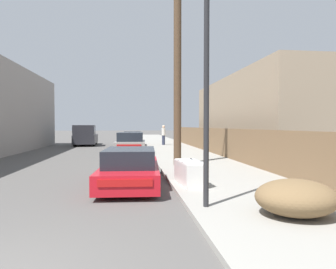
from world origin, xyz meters
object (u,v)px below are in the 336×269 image
object	(u,v)px
parked_sports_car_red	(131,168)
brush_pile	(296,198)
car_parked_far	(132,139)
pickup_truck	(85,135)
discarded_fridge	(190,172)
pedestrian	(164,135)
utility_pole	(177,59)
car_parked_mid	(131,144)
street_lamp	(206,79)

from	to	relation	value
parked_sports_car_red	brush_pile	world-z (taller)	parked_sports_car_red
car_parked_far	pickup_truck	world-z (taller)	pickup_truck
discarded_fridge	parked_sports_car_red	world-z (taller)	parked_sports_car_red
pedestrian	pickup_truck	bearing A→B (deg)	166.80
pickup_truck	utility_pole	world-z (taller)	utility_pole
discarded_fridge	utility_pole	size ratio (longest dim) A/B	0.17
utility_pole	car_parked_mid	bearing A→B (deg)	107.77
brush_pile	pedestrian	size ratio (longest dim) A/B	0.88
utility_pole	car_parked_far	bearing A→B (deg)	97.92
discarded_fridge	pickup_truck	xyz separation A→B (m)	(-6.02, 20.03, 0.48)
street_lamp	brush_pile	xyz separation A→B (m)	(1.59, -0.87, -2.43)
discarded_fridge	pickup_truck	distance (m)	20.92
car_parked_far	utility_pole	bearing A→B (deg)	-82.08
car_parked_mid	street_lamp	size ratio (longest dim) A/B	0.85
street_lamp	brush_pile	size ratio (longest dim) A/B	3.02
discarded_fridge	car_parked_mid	size ratio (longest dim) A/B	0.39
car_parked_mid	car_parked_far	xyz separation A→B (m)	(0.16, 7.39, -0.03)
discarded_fridge	street_lamp	size ratio (longest dim) A/B	0.33
utility_pole	brush_pile	size ratio (longest dim) A/B	5.87
street_lamp	brush_pile	bearing A→B (deg)	-28.54
utility_pole	pedestrian	world-z (taller)	utility_pole
parked_sports_car_red	street_lamp	distance (m)	4.29
street_lamp	pedestrian	xyz separation A→B (m)	(1.35, 20.86, -1.85)
discarded_fridge	pickup_truck	world-z (taller)	pickup_truck
car_parked_mid	car_parked_far	size ratio (longest dim) A/B	0.96
discarded_fridge	brush_pile	distance (m)	3.68
car_parked_far	car_parked_mid	bearing A→B (deg)	-91.27
parked_sports_car_red	utility_pole	distance (m)	6.16
parked_sports_car_red	street_lamp	world-z (taller)	street_lamp
car_parked_far	brush_pile	bearing A→B (deg)	-82.00
brush_pile	pedestrian	distance (m)	21.73
car_parked_mid	brush_pile	distance (m)	14.80
car_parked_mid	utility_pole	xyz separation A→B (m)	(2.11, -6.57, 4.22)
utility_pole	brush_pile	world-z (taller)	utility_pole
parked_sports_car_red	pickup_truck	bearing A→B (deg)	105.76
car_parked_mid	utility_pole	bearing A→B (deg)	-69.65
brush_pile	street_lamp	bearing A→B (deg)	151.46
car_parked_mid	pedestrian	bearing A→B (deg)	70.21
pickup_truck	street_lamp	distance (m)	23.38
discarded_fridge	car_parked_mid	distance (m)	11.20
pedestrian	utility_pole	bearing A→B (deg)	-93.67
car_parked_far	utility_pole	size ratio (longest dim) A/B	0.46
pickup_truck	brush_pile	xyz separation A→B (m)	(7.46, -23.42, -0.48)
car_parked_mid	pedestrian	distance (m)	7.88
pickup_truck	car_parked_mid	bearing A→B (deg)	112.42
car_parked_far	pedestrian	xyz separation A→B (m)	(2.83, -0.11, 0.42)
brush_pile	utility_pole	bearing A→B (deg)	98.14
car_parked_mid	street_lamp	bearing A→B (deg)	-80.53
parked_sports_car_red	pedestrian	distance (m)	17.94
car_parked_mid	street_lamp	xyz separation A→B (m)	(1.64, -13.58, 2.23)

